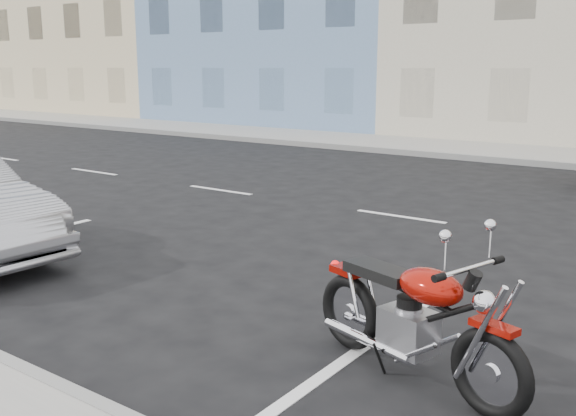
# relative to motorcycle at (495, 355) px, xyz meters

# --- Properties ---
(ground) EXTENTS (120.00, 120.00, 0.00)m
(ground) POSITION_rel_motorcycle_xyz_m (-1.31, 5.35, -0.49)
(ground) COLOR black
(ground) RESTS_ON ground
(sidewalk_far) EXTENTS (80.00, 3.40, 0.15)m
(sidewalk_far) POSITION_rel_motorcycle_xyz_m (-6.31, 14.05, -0.41)
(sidewalk_far) COLOR gray
(sidewalk_far) RESTS_ON ground
(curb_far) EXTENTS (80.00, 0.12, 0.16)m
(curb_far) POSITION_rel_motorcycle_xyz_m (-6.31, 12.35, -0.41)
(curb_far) COLOR gray
(curb_far) RESTS_ON ground
(bldg_far_west) EXTENTS (12.00, 12.00, 12.00)m
(bldg_far_west) POSITION_rel_motorcycle_xyz_m (-27.31, 21.65, 5.51)
(bldg_far_west) COLOR #CBB98F
(bldg_far_west) RESTS_ON ground
(motorcycle) EXTENTS (2.07, 0.91, 1.07)m
(motorcycle) POSITION_rel_motorcycle_xyz_m (0.00, 0.00, 0.00)
(motorcycle) COLOR black
(motorcycle) RESTS_ON ground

